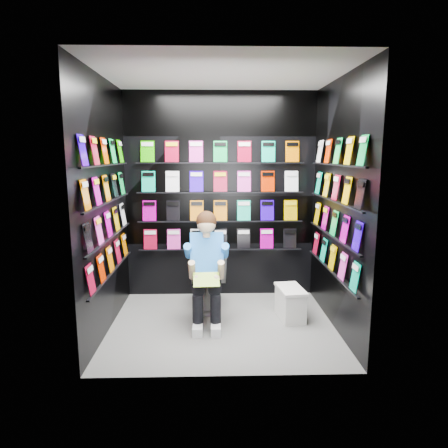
{
  "coord_description": "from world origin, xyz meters",
  "views": [
    {
      "loc": [
        -0.1,
        -4.06,
        1.83
      ],
      "look_at": [
        0.02,
        0.15,
        1.09
      ],
      "focal_mm": 32.0,
      "sensor_mm": 36.0,
      "label": 1
    }
  ],
  "objects": [
    {
      "name": "comics_right",
      "position": [
        1.17,
        0.0,
        1.31
      ],
      "size": [
        0.06,
        1.7,
        1.37
      ],
      "primitive_type": null,
      "color": "#BD2300",
      "rests_on": "wall_right"
    },
    {
      "name": "held_comic",
      "position": [
        -0.17,
        -0.19,
        0.58
      ],
      "size": [
        0.27,
        0.17,
        0.11
      ],
      "primitive_type": "cube",
      "rotation": [
        -0.96,
        0.0,
        0.05
      ],
      "color": "green",
      "rests_on": "reader"
    },
    {
      "name": "wall_front",
      "position": [
        0.0,
        -1.0,
        1.3
      ],
      "size": [
        2.4,
        0.04,
        2.6
      ],
      "primitive_type": "cube",
      "color": "black",
      "rests_on": "floor"
    },
    {
      "name": "comics_left",
      "position": [
        -1.17,
        0.0,
        1.31
      ],
      "size": [
        0.06,
        1.7,
        1.37
      ],
      "primitive_type": null,
      "color": "#BD2300",
      "rests_on": "wall_left"
    },
    {
      "name": "wall_back",
      "position": [
        0.0,
        1.0,
        1.3
      ],
      "size": [
        2.4,
        0.04,
        2.6
      ],
      "primitive_type": "cube",
      "color": "black",
      "rests_on": "floor"
    },
    {
      "name": "longbox_lid",
      "position": [
        0.77,
        0.17,
        0.34
      ],
      "size": [
        0.31,
        0.48,
        0.03
      ],
      "primitive_type": "cube",
      "rotation": [
        0.0,
        0.0,
        0.12
      ],
      "color": "silver",
      "rests_on": "longbox"
    },
    {
      "name": "floor",
      "position": [
        0.0,
        0.0,
        0.0
      ],
      "size": [
        2.4,
        2.4,
        0.0
      ],
      "primitive_type": "plane",
      "color": "slate",
      "rests_on": "ground"
    },
    {
      "name": "toilet",
      "position": [
        -0.17,
        0.54,
        0.37
      ],
      "size": [
        0.46,
        0.77,
        0.73
      ],
      "primitive_type": "imported",
      "rotation": [
        0.0,
        0.0,
        3.19
      ],
      "color": "white",
      "rests_on": "floor"
    },
    {
      "name": "reader",
      "position": [
        -0.17,
        0.16,
        0.75
      ],
      "size": [
        0.52,
        0.73,
        1.3
      ],
      "primitive_type": null,
      "rotation": [
        0.0,
        0.0,
        0.05
      ],
      "color": "#307CDA",
      "rests_on": "toilet"
    },
    {
      "name": "comics_back",
      "position": [
        0.0,
        0.97,
        1.31
      ],
      "size": [
        2.1,
        0.06,
        1.37
      ],
      "primitive_type": null,
      "color": "#BD2300",
      "rests_on": "wall_back"
    },
    {
      "name": "wall_right",
      "position": [
        1.2,
        0.0,
        1.3
      ],
      "size": [
        0.04,
        2.0,
        2.6
      ],
      "primitive_type": "cube",
      "color": "black",
      "rests_on": "floor"
    },
    {
      "name": "ceiling",
      "position": [
        0.0,
        0.0,
        2.6
      ],
      "size": [
        2.4,
        2.4,
        0.0
      ],
      "primitive_type": "plane",
      "color": "white",
      "rests_on": "floor"
    },
    {
      "name": "wall_left",
      "position": [
        -1.2,
        0.0,
        1.3
      ],
      "size": [
        0.04,
        2.0,
        2.6
      ],
      "primitive_type": "cube",
      "color": "black",
      "rests_on": "floor"
    },
    {
      "name": "longbox",
      "position": [
        0.77,
        0.17,
        0.16
      ],
      "size": [
        0.29,
        0.46,
        0.32
      ],
      "primitive_type": "cube",
      "rotation": [
        0.0,
        0.0,
        0.12
      ],
      "color": "silver",
      "rests_on": "floor"
    }
  ]
}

